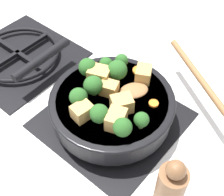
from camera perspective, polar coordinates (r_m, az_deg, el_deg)
ground_plane at (r=0.77m, az=0.00°, el=-4.11°), size 2.40×2.40×0.00m
front_burner_grate at (r=0.76m, az=0.00°, el=-3.57°), size 0.31×0.31×0.03m
rear_burner_grate at (r=0.96m, az=-16.74°, el=7.53°), size 0.31×0.31×0.03m
skillet_pan at (r=0.73m, az=-0.18°, el=-1.21°), size 0.29×0.40×0.06m
wooden_spoon at (r=0.75m, az=10.90°, el=3.09°), size 0.25×0.24×0.02m
tofu_cube_center_large at (r=0.73m, az=-2.32°, el=4.15°), size 0.05×0.06×0.04m
tofu_cube_near_handle at (r=0.74m, az=5.77°, el=4.40°), size 0.06×0.05×0.04m
tofu_cube_east_chunk at (r=0.67m, az=1.80°, el=-1.11°), size 0.06×0.06×0.04m
tofu_cube_west_chunk at (r=0.66m, az=-5.47°, el=-2.46°), size 0.05×0.04×0.03m
tofu_cube_back_piece at (r=0.65m, az=0.76°, el=-3.94°), size 0.06×0.05×0.04m
tofu_cube_front_piece at (r=0.71m, az=-0.53°, el=1.79°), size 0.04×0.05×0.03m
broccoli_floret_near_spoon at (r=0.74m, az=-4.46°, el=5.60°), size 0.04×0.04×0.05m
broccoli_floret_center_top at (r=0.65m, az=-2.35°, el=-2.90°), size 0.04×0.04×0.05m
broccoli_floret_east_rim at (r=0.68m, az=-6.14°, el=0.17°), size 0.04×0.04×0.05m
broccoli_floret_west_rim at (r=0.75m, az=-1.12°, el=6.19°), size 0.03×0.03×0.04m
broccoli_floret_north_edge at (r=0.62m, az=1.94°, el=-5.39°), size 0.04×0.04×0.05m
broccoli_floret_south_cluster at (r=0.70m, az=-3.46°, el=2.29°), size 0.04×0.04×0.05m
broccoli_floret_mid_floret at (r=0.73m, az=0.97°, el=5.13°), size 0.05×0.05×0.05m
broccoli_floret_small_inner at (r=0.64m, az=5.40°, el=-3.99°), size 0.03×0.03×0.04m
broccoli_floret_tall_stem at (r=0.76m, az=1.76°, el=6.84°), size 0.03×0.03×0.04m
carrot_slice_orange_thin at (r=0.70m, az=7.62°, el=-0.99°), size 0.02×0.02×0.01m
carrot_slice_near_center at (r=0.77m, az=4.89°, el=5.03°), size 0.03×0.03×0.01m
pepper_mill at (r=0.58m, az=10.18°, el=-17.12°), size 0.05×0.05×0.20m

